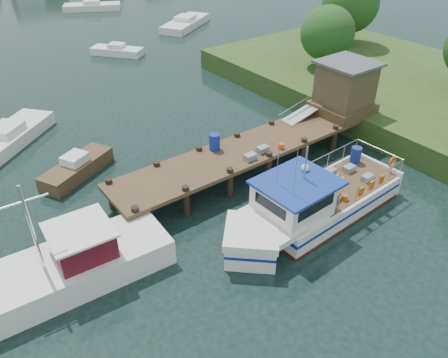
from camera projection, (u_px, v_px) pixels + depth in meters
ground_plane at (222, 181)px, 22.63m from camera, size 160.00×160.00×0.00m
near_shore at (428, 77)px, 29.47m from camera, size 16.00×30.00×7.76m
dock at (314, 109)px, 24.66m from camera, size 16.60×3.00×4.78m
lobster_boat at (310, 205)px, 19.40m from camera, size 10.35×3.32×4.91m
work_boat at (60, 270)px, 16.29m from camera, size 9.06×3.21×4.76m
moored_rowboat at (77, 168)px, 22.84m from camera, size 4.41×3.19×1.23m
moored_far at (92, 6)px, 54.53m from camera, size 7.18×5.21×1.17m
moored_a at (8, 137)px, 25.66m from camera, size 6.39×5.84×1.19m
moored_b at (117, 51)px, 39.69m from camera, size 4.14×4.64×1.03m
moored_c at (186, 23)px, 47.73m from camera, size 7.80×6.27×1.20m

